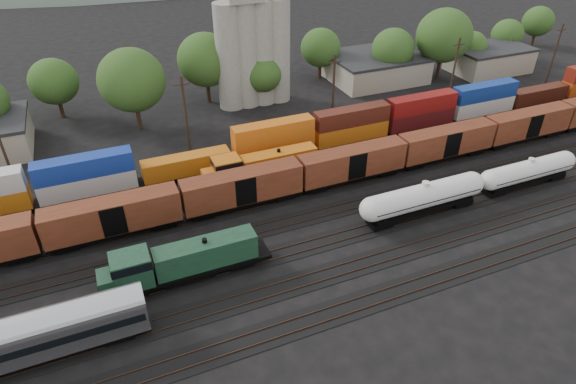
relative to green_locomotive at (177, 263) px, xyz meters
name	(u,v)px	position (x,y,z in m)	size (l,w,h in m)	color
ground	(326,213)	(19.48, 5.00, -2.64)	(600.00, 600.00, 0.00)	black
tracks	(326,212)	(19.48, 5.00, -2.59)	(180.00, 33.20, 0.20)	black
green_locomotive	(177,263)	(0.00, 0.00, 0.00)	(17.51, 3.09, 4.63)	black
tank_car_a	(423,197)	(29.97, 0.00, 0.07)	(17.42, 3.12, 4.56)	silver
tank_car_b	(528,171)	(46.76, 0.00, -0.19)	(15.60, 2.79, 4.09)	silver
passenger_coach	(2,344)	(-15.35, -5.00, 0.59)	(23.15, 2.86, 5.26)	silver
orange_locomotive	(258,166)	(14.18, 15.00, -0.13)	(17.54, 2.92, 4.38)	black
boxcar_string	(352,163)	(25.73, 10.00, 0.48)	(169.00, 2.90, 4.20)	black
container_wall	(297,139)	(22.12, 20.00, 0.06)	(160.00, 2.60, 5.80)	black
grain_silo	(252,42)	(22.77, 41.00, 8.62)	(13.40, 5.00, 29.00)	#99968C
industrial_sheds	(273,88)	(26.11, 40.25, -0.08)	(119.38, 17.26, 5.10)	#9E937F
tree_band	(216,68)	(16.42, 42.18, 4.51)	(163.77, 19.29, 13.93)	black
utility_poles	(263,102)	(19.48, 27.00, 3.57)	(122.20, 0.36, 12.00)	black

